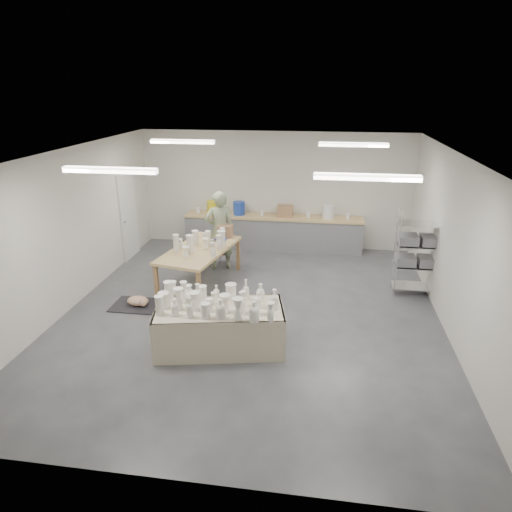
% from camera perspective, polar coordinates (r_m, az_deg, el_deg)
% --- Properties ---
extents(room, '(8.00, 8.02, 3.00)m').
position_cam_1_polar(room, '(8.11, -1.32, 6.15)').
color(room, '#424449').
rests_on(room, ground).
extents(back_counter, '(4.60, 0.60, 1.24)m').
position_cam_1_polar(back_counter, '(11.96, 2.11, 3.12)').
color(back_counter, tan).
rests_on(back_counter, ground).
extents(wire_shelf, '(0.88, 0.48, 1.80)m').
position_cam_1_polar(wire_shelf, '(9.80, 19.56, 0.54)').
color(wire_shelf, silver).
rests_on(wire_shelf, ground).
extents(drying_table, '(2.21, 1.37, 1.09)m').
position_cam_1_polar(drying_table, '(7.53, -4.66, -8.58)').
color(drying_table, olive).
rests_on(drying_table, ground).
extents(work_table, '(1.49, 2.34, 1.18)m').
position_cam_1_polar(work_table, '(9.84, -6.61, 1.13)').
color(work_table, tan).
rests_on(work_table, ground).
extents(rug, '(1.00, 0.70, 0.02)m').
position_cam_1_polar(rug, '(9.33, -14.50, -5.98)').
color(rug, black).
rests_on(rug, ground).
extents(cat, '(0.44, 0.33, 0.18)m').
position_cam_1_polar(cat, '(9.26, -14.47, -5.46)').
color(cat, white).
rests_on(cat, rug).
extents(potter, '(0.79, 0.65, 1.85)m').
position_cam_1_polar(potter, '(10.58, -4.57, 3.20)').
color(potter, gray).
rests_on(potter, ground).
extents(red_stool, '(0.36, 0.36, 0.31)m').
position_cam_1_polar(red_stool, '(11.03, -4.16, 0.42)').
color(red_stool, '#A71724').
rests_on(red_stool, ground).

